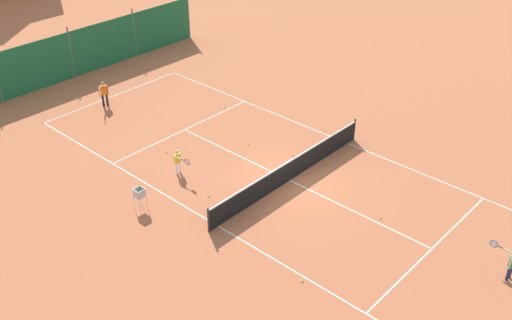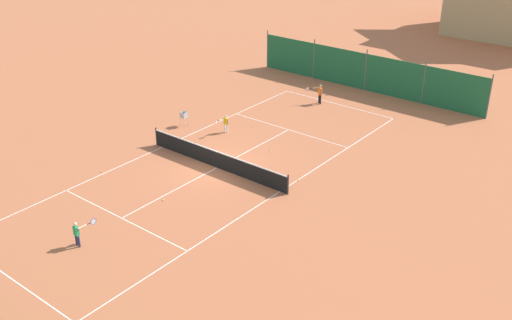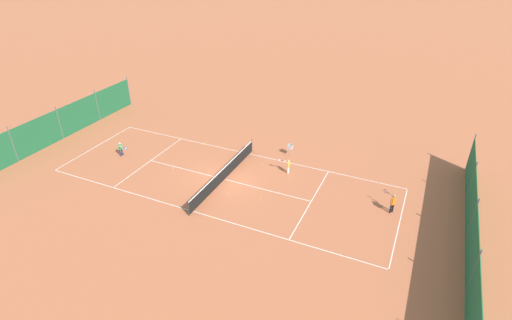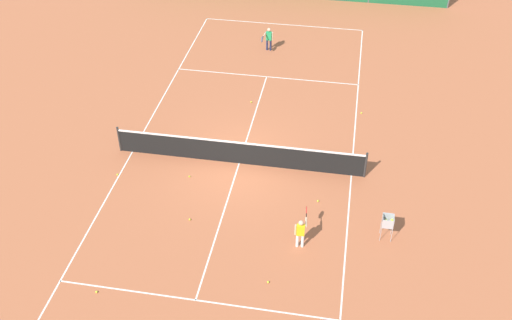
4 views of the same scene
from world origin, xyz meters
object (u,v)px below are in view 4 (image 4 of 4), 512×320
(player_near_baseline, at_px, (268,38))
(tennis_ball_near_corner, at_px, (190,219))
(tennis_ball_alley_right, at_px, (117,175))
(tennis_ball_far_corner, at_px, (189,176))
(player_far_service, at_px, (301,230))
(tennis_net, at_px, (239,152))
(tennis_ball_by_net_right, at_px, (318,201))
(tennis_ball_service_box, at_px, (251,102))
(ball_hopper, at_px, (388,222))
(tennis_ball_by_net_left, at_px, (97,292))
(tennis_ball_mid_court, at_px, (268,282))
(tennis_ball_alley_left, at_px, (361,113))

(player_near_baseline, xyz_separation_m, tennis_ball_near_corner, (0.69, 12.14, -0.64))
(tennis_ball_alley_right, relative_size, tennis_ball_far_corner, 1.00)
(player_far_service, bearing_deg, tennis_net, -54.33)
(tennis_net, height_order, tennis_ball_alley_right, tennis_net)
(tennis_ball_alley_right, height_order, tennis_ball_by_net_right, same)
(tennis_ball_service_box, xyz_separation_m, ball_hopper, (-5.61, 7.08, 0.63))
(tennis_ball_near_corner, bearing_deg, player_far_service, 172.45)
(tennis_ball_by_net_left, relative_size, tennis_ball_near_corner, 1.00)
(player_far_service, height_order, tennis_ball_near_corner, player_far_service)
(tennis_ball_far_corner, relative_size, tennis_ball_near_corner, 1.00)
(player_far_service, height_order, tennis_ball_alley_right, player_far_service)
(tennis_net, bearing_deg, tennis_ball_near_corner, 72.70)
(tennis_ball_service_box, xyz_separation_m, tennis_ball_by_net_right, (-3.35, 5.75, 0.00))
(tennis_net, height_order, tennis_ball_mid_court, tennis_net)
(tennis_ball_near_corner, distance_m, ball_hopper, 6.36)
(tennis_ball_alley_right, bearing_deg, tennis_ball_mid_court, 146.86)
(tennis_ball_near_corner, bearing_deg, tennis_ball_by_net_right, -158.13)
(tennis_ball_alley_left, distance_m, tennis_ball_far_corner, 7.86)
(tennis_ball_by_net_left, bearing_deg, tennis_ball_alley_left, -123.84)
(tennis_net, bearing_deg, player_near_baseline, -87.94)
(tennis_ball_by_net_left, bearing_deg, tennis_ball_far_corner, -103.09)
(tennis_ball_by_net_right, bearing_deg, tennis_net, -27.92)
(player_far_service, relative_size, tennis_ball_alley_right, 16.42)
(tennis_ball_alley_right, relative_size, tennis_ball_by_net_left, 1.00)
(tennis_ball_mid_court, distance_m, tennis_ball_far_corner, 5.57)
(tennis_ball_service_box, bearing_deg, ball_hopper, 128.40)
(tennis_ball_mid_court, distance_m, tennis_ball_near_corner, 3.66)
(tennis_ball_near_corner, bearing_deg, tennis_ball_far_corner, -74.84)
(player_far_service, bearing_deg, tennis_ball_near_corner, -7.55)
(tennis_net, distance_m, ball_hopper, 6.07)
(tennis_ball_mid_court, relative_size, tennis_ball_by_net_right, 1.00)
(tennis_ball_service_box, height_order, tennis_ball_far_corner, same)
(tennis_net, xyz_separation_m, tennis_ball_mid_court, (-1.93, 5.42, -0.47))
(tennis_ball_far_corner, distance_m, tennis_ball_by_net_left, 5.67)
(tennis_ball_alley_right, xyz_separation_m, tennis_ball_alley_left, (-8.47, -5.53, 0.00))
(tennis_net, height_order, tennis_ball_by_net_right, tennis_net)
(player_near_baseline, bearing_deg, tennis_ball_alley_right, 69.61)
(tennis_ball_mid_court, bearing_deg, tennis_ball_alley_left, -104.03)
(tennis_ball_by_net_left, bearing_deg, tennis_ball_alley_right, -76.09)
(tennis_ball_alley_right, height_order, tennis_ball_far_corner, same)
(tennis_net, distance_m, tennis_ball_by_net_left, 7.24)
(tennis_ball_service_box, bearing_deg, tennis_ball_far_corner, 76.16)
(player_far_service, distance_m, tennis_ball_near_corner, 3.77)
(player_near_baseline, relative_size, tennis_ball_alley_left, 17.44)
(tennis_ball_mid_court, bearing_deg, tennis_ball_near_corner, -36.45)
(tennis_net, relative_size, tennis_ball_alley_right, 139.09)
(tennis_ball_far_corner, bearing_deg, ball_hopper, 165.06)
(tennis_ball_by_net_left, bearing_deg, ball_hopper, -155.77)
(player_far_service, xyz_separation_m, tennis_ball_mid_court, (0.75, 1.69, -0.60))
(tennis_ball_mid_court, bearing_deg, tennis_ball_far_corner, -50.78)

